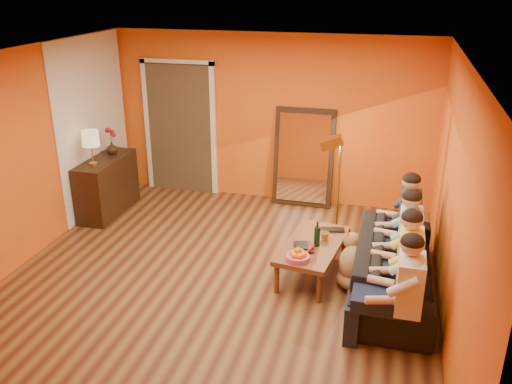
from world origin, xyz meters
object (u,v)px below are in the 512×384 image
(table_lamp, at_px, (92,148))
(tumbler, at_px, (325,236))
(coffee_table, at_px, (312,259))
(vase, at_px, (112,148))
(floor_lamp, at_px, (338,191))
(sideboard, at_px, (107,186))
(person_far_right, at_px, (409,221))
(person_mid_right, at_px, (409,241))
(sofa, at_px, (394,267))
(mirror_frame, at_px, (304,158))
(dog, at_px, (353,261))
(person_far_left, at_px, (409,293))
(laptop, at_px, (332,231))
(person_mid_left, at_px, (409,265))
(wine_bottle, at_px, (317,234))

(table_lamp, distance_m, tumbler, 3.53)
(coffee_table, bearing_deg, vase, 166.21)
(floor_lamp, bearing_deg, vase, 169.26)
(sideboard, bearing_deg, person_far_right, -7.20)
(coffee_table, xyz_separation_m, person_mid_right, (1.08, -0.04, 0.40))
(sofa, bearing_deg, mirror_frame, 32.43)
(person_mid_right, xyz_separation_m, tumbler, (-0.96, 0.16, -0.14))
(sideboard, height_order, table_lamp, table_lamp)
(person_mid_right, bearing_deg, tumbler, 170.25)
(dog, xyz_separation_m, tumbler, (-0.37, 0.24, 0.15))
(person_far_right, height_order, vase, person_far_right)
(vase, bearing_deg, sofa, -18.90)
(mirror_frame, distance_m, person_far_left, 3.65)
(dog, bearing_deg, person_far_left, -48.18)
(tumbler, distance_m, laptop, 0.24)
(sofa, relative_size, person_mid_left, 1.77)
(table_lamp, bearing_deg, person_mid_right, -10.40)
(person_far_right, relative_size, tumbler, 11.34)
(floor_lamp, distance_m, laptop, 0.70)
(sideboard, height_order, person_far_left, person_far_left)
(tumbler, bearing_deg, person_far_right, 21.91)
(person_mid_left, relative_size, vase, 6.48)
(sofa, bearing_deg, laptop, 57.23)
(dog, bearing_deg, laptop, 135.20)
(person_mid_left, distance_m, person_far_right, 1.10)
(person_far_left, relative_size, person_mid_right, 1.00)
(sofa, relative_size, vase, 11.49)
(floor_lamp, distance_m, person_far_left, 2.32)
(person_far_right, bearing_deg, table_lamp, 176.70)
(person_far_right, bearing_deg, floor_lamp, 152.26)
(sideboard, height_order, person_far_right, person_far_right)
(mirror_frame, distance_m, sideboard, 3.01)
(mirror_frame, xyz_separation_m, sofa, (1.45, -2.28, -0.44))
(coffee_table, xyz_separation_m, tumbler, (0.12, 0.12, 0.26))
(wine_bottle, xyz_separation_m, tumbler, (0.07, 0.17, -0.10))
(sideboard, bearing_deg, vase, 90.00)
(sideboard, relative_size, dog, 1.85)
(person_mid_right, bearing_deg, sofa, -142.43)
(sideboard, bearing_deg, person_mid_left, -20.71)
(laptop, xyz_separation_m, vase, (-3.47, 0.96, 0.51))
(person_far_left, xyz_separation_m, person_mid_right, (0.00, 1.10, 0.00))
(coffee_table, bearing_deg, person_mid_right, 5.51)
(table_lamp, height_order, tumbler, table_lamp)
(person_far_left, bearing_deg, vase, 150.70)
(mirror_frame, xyz_separation_m, person_mid_left, (1.58, -2.73, -0.15))
(coffee_table, xyz_separation_m, wine_bottle, (0.05, -0.05, 0.37))
(sideboard, bearing_deg, sofa, -15.83)
(tumbler, bearing_deg, sideboard, 164.64)
(coffee_table, distance_m, person_far_right, 1.26)
(sofa, bearing_deg, person_far_right, -11.31)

